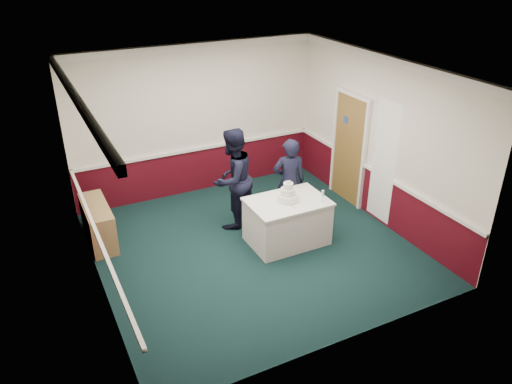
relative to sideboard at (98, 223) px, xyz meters
name	(u,v)px	position (x,y,z in m)	size (l,w,h in m)	color
ground	(253,247)	(2.28, -1.37, -0.35)	(5.00, 5.00, 0.00)	black
room_shell	(241,126)	(2.36, -0.76, 1.62)	(5.00, 5.00, 3.00)	silver
sideboard	(98,223)	(0.00, 0.00, 0.00)	(0.41, 1.20, 0.70)	tan
cake_table	(287,221)	(2.88, -1.45, 0.05)	(1.32, 0.92, 0.79)	white
wedding_cake	(288,195)	(2.88, -1.45, 0.55)	(0.35, 0.35, 0.36)	white
cake_knife	(292,206)	(2.85, -1.65, 0.44)	(0.01, 0.22, 0.01)	silver
champagne_flute	(323,194)	(3.38, -1.73, 0.58)	(0.05, 0.05, 0.21)	silver
person_man	(233,179)	(2.30, -0.51, 0.57)	(0.89, 0.70, 1.84)	black
person_woman	(289,182)	(3.24, -0.86, 0.46)	(0.59, 0.39, 1.63)	black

